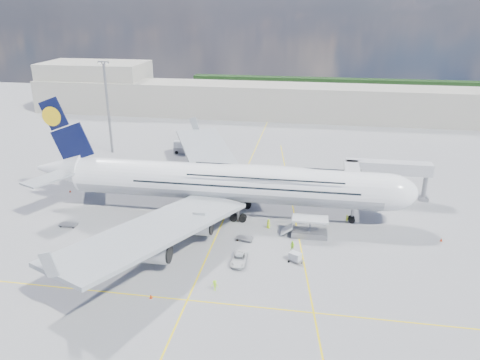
% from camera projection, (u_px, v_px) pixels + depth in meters
% --- Properties ---
extents(ground, '(300.00, 300.00, 0.00)m').
position_uv_depth(ground, '(216.00, 236.00, 86.41)').
color(ground, gray).
rests_on(ground, ground).
extents(taxi_line_main, '(0.25, 220.00, 0.01)m').
position_uv_depth(taxi_line_main, '(216.00, 236.00, 86.41)').
color(taxi_line_main, yellow).
rests_on(taxi_line_main, ground).
extents(taxi_line_cross, '(120.00, 0.25, 0.01)m').
position_uv_depth(taxi_line_cross, '(187.00, 300.00, 68.01)').
color(taxi_line_cross, yellow).
rests_on(taxi_line_cross, ground).
extents(taxi_line_diag, '(14.16, 99.06, 0.01)m').
position_uv_depth(taxi_line_diag, '(295.00, 218.00, 93.49)').
color(taxi_line_diag, yellow).
rests_on(taxi_line_diag, ground).
extents(airliner, '(77.26, 79.15, 23.71)m').
position_uv_depth(airliner, '(227.00, 182.00, 93.10)').
color(airliner, white).
rests_on(airliner, ground).
extents(jet_bridge, '(18.80, 12.10, 8.50)m').
position_uv_depth(jet_bridge, '(374.00, 172.00, 98.69)').
color(jet_bridge, '#B7B7BC').
rests_on(jet_bridge, ground).
extents(cargo_loader, '(8.53, 3.20, 3.67)m').
position_uv_depth(cargo_loader, '(309.00, 230.00, 86.07)').
color(cargo_loader, silver).
rests_on(cargo_loader, ground).
extents(light_mast, '(3.00, 0.70, 25.50)m').
position_uv_depth(light_mast, '(108.00, 107.00, 129.13)').
color(light_mast, gray).
rests_on(light_mast, ground).
extents(terminal, '(180.00, 16.00, 12.00)m').
position_uv_depth(terminal, '(270.00, 101.00, 171.67)').
color(terminal, '#B2AD9E').
rests_on(terminal, ground).
extents(hangar, '(40.00, 22.00, 18.00)m').
position_uv_depth(hangar, '(96.00, 85.00, 185.81)').
color(hangar, '#B2AD9E').
rests_on(hangar, ground).
extents(tree_line, '(160.00, 6.00, 8.00)m').
position_uv_depth(tree_line, '(370.00, 88.00, 207.74)').
color(tree_line, '#193814').
rests_on(tree_line, ground).
extents(dolly_row_a, '(2.96, 2.21, 1.67)m').
position_uv_depth(dolly_row_a, '(143.00, 234.00, 85.39)').
color(dolly_row_a, gray).
rests_on(dolly_row_a, ground).
extents(dolly_row_b, '(2.87, 1.92, 1.67)m').
position_uv_depth(dolly_row_b, '(154.00, 254.00, 78.50)').
color(dolly_row_b, gray).
rests_on(dolly_row_b, ground).
extents(dolly_row_c, '(3.29, 2.35, 0.43)m').
position_uv_depth(dolly_row_c, '(146.00, 233.00, 86.83)').
color(dolly_row_c, gray).
rests_on(dolly_row_c, ground).
extents(dolly_back, '(3.31, 1.81, 0.48)m').
position_uv_depth(dolly_back, '(69.00, 224.00, 90.03)').
color(dolly_back, gray).
rests_on(dolly_back, ground).
extents(dolly_nose_far, '(2.90, 2.44, 1.62)m').
position_uv_depth(dolly_nose_far, '(295.00, 257.00, 77.75)').
color(dolly_nose_far, gray).
rests_on(dolly_nose_far, ground).
extents(dolly_nose_near, '(3.31, 2.26, 0.44)m').
position_uv_depth(dolly_nose_near, '(244.00, 238.00, 84.84)').
color(dolly_nose_near, gray).
rests_on(dolly_nose_near, ground).
extents(baggage_tug, '(2.70, 1.38, 1.64)m').
position_uv_depth(baggage_tug, '(169.00, 237.00, 84.67)').
color(baggage_tug, white).
rests_on(baggage_tug, ground).
extents(catering_truck_inner, '(6.37, 3.76, 3.56)m').
position_uv_depth(catering_truck_inner, '(231.00, 181.00, 107.75)').
color(catering_truck_inner, gray).
rests_on(catering_truck_inner, ground).
extents(catering_truck_outer, '(6.00, 2.79, 3.47)m').
position_uv_depth(catering_truck_outer, '(184.00, 148.00, 132.62)').
color(catering_truck_outer, gray).
rests_on(catering_truck_outer, ground).
extents(service_van, '(2.39, 5.16, 1.43)m').
position_uv_depth(service_van, '(239.00, 259.00, 77.35)').
color(service_van, silver).
rests_on(service_van, ground).
extents(crew_nose, '(0.71, 0.64, 1.62)m').
position_uv_depth(crew_nose, '(347.00, 219.00, 91.48)').
color(crew_nose, '#CCE618').
rests_on(crew_nose, ground).
extents(crew_loader, '(1.11, 1.05, 1.82)m').
position_uv_depth(crew_loader, '(292.00, 246.00, 81.15)').
color(crew_loader, '#9AEA18').
rests_on(crew_loader, ground).
extents(crew_wing, '(0.80, 1.16, 1.82)m').
position_uv_depth(crew_wing, '(151.00, 234.00, 85.25)').
color(crew_wing, '#9CE918').
rests_on(crew_wing, ground).
extents(crew_van, '(1.10, 1.04, 1.89)m').
position_uv_depth(crew_van, '(268.00, 224.00, 89.06)').
color(crew_van, '#D8FE1A').
rests_on(crew_van, ground).
extents(crew_tug, '(1.16, 0.70, 1.76)m').
position_uv_depth(crew_tug, '(215.00, 286.00, 69.94)').
color(crew_tug, '#A7FF1A').
rests_on(crew_tug, ground).
extents(cone_nose, '(0.46, 0.46, 0.59)m').
position_uv_depth(cone_nose, '(441.00, 240.00, 84.49)').
color(cone_nose, red).
rests_on(cone_nose, ground).
extents(cone_wing_left_inner, '(0.41, 0.41, 0.52)m').
position_uv_depth(cone_wing_left_inner, '(179.00, 182.00, 111.29)').
color(cone_wing_left_inner, red).
rests_on(cone_wing_left_inner, ground).
extents(cone_wing_left_outer, '(0.43, 0.43, 0.55)m').
position_uv_depth(cone_wing_left_outer, '(221.00, 176.00, 114.98)').
color(cone_wing_left_outer, red).
rests_on(cone_wing_left_outer, ground).
extents(cone_wing_right_inner, '(0.41, 0.41, 0.52)m').
position_uv_depth(cone_wing_right_inner, '(153.00, 234.00, 86.73)').
color(cone_wing_right_inner, red).
rests_on(cone_wing_right_inner, ground).
extents(cone_wing_right_outer, '(0.50, 0.50, 0.63)m').
position_uv_depth(cone_wing_right_outer, '(151.00, 296.00, 68.37)').
color(cone_wing_right_outer, red).
rests_on(cone_wing_right_outer, ground).
extents(cone_tail, '(0.47, 0.47, 0.59)m').
position_uv_depth(cone_tail, '(70.00, 191.00, 106.03)').
color(cone_tail, red).
rests_on(cone_tail, ground).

